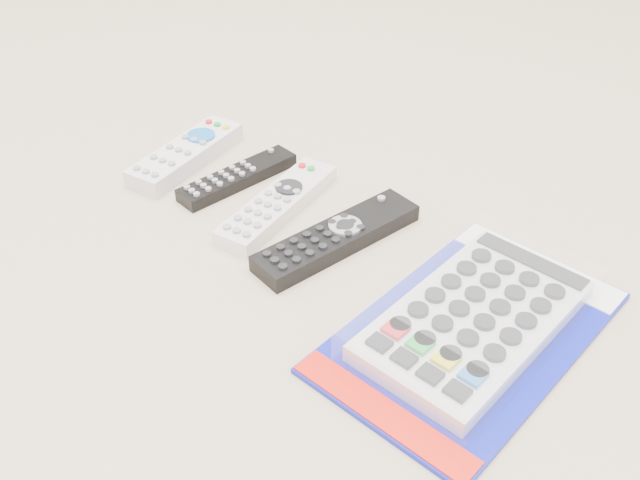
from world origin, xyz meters
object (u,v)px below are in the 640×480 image
Objects in this scene: remote_large_black at (337,237)px; jumbo_remote_packaged at (475,317)px; remote_slim_black at (237,177)px; remote_small_grey at (186,154)px; remote_silver_dvd at (278,204)px.

jumbo_remote_packaged is (0.18, -0.02, 0.01)m from remote_large_black.
remote_slim_black is 0.53× the size of jumbo_remote_packaged.
remote_slim_black is at bearing -3.76° from remote_small_grey.
jumbo_remote_packaged reaches higher than remote_small_grey.
jumbo_remote_packaged is (0.27, -0.03, 0.01)m from remote_silver_dvd.
remote_slim_black is 0.08m from remote_silver_dvd.
remote_slim_black is at bearing 162.91° from remote_silver_dvd.
remote_silver_dvd is (0.16, -0.01, -0.00)m from remote_small_grey.
remote_slim_black is (0.08, 0.01, -0.00)m from remote_small_grey.
jumbo_remote_packaged reaches higher than remote_large_black.
remote_small_grey is 0.58× the size of jumbo_remote_packaged.
remote_large_black is (0.25, -0.02, -0.00)m from remote_small_grey.
remote_small_grey is at bearing 178.10° from jumbo_remote_packaged.
remote_large_black is at bearing 1.41° from remote_slim_black.
remote_large_black is at bearing -12.16° from remote_silver_dvd.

